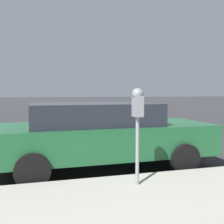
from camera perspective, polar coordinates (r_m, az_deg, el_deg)
ground_plane at (r=7.04m, az=-6.97°, el=-9.78°), size 220.00×220.00×0.00m
parking_meter at (r=4.31m, az=5.60°, el=0.19°), size 0.21×0.19×1.61m
car_green at (r=5.91m, az=-2.42°, el=-4.69°), size 2.10×4.93×1.46m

